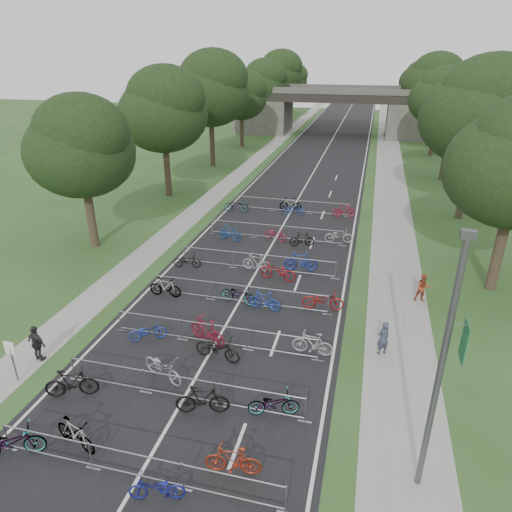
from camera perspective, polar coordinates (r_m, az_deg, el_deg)
The scene contains 59 objects.
ground at distance 15.96m, azimuth -14.57°, elevation -25.38°, with size 200.00×200.00×0.00m, color #2C4D21.
road at distance 60.20m, azimuth 8.53°, elevation 12.58°, with size 11.00×140.00×0.01m, color black.
sidewalk_right at distance 59.94m, azimuth 16.30°, elevation 11.85°, with size 3.00×140.00×0.01m, color gray.
sidewalk_left at distance 61.40m, azimuth 1.39°, elevation 13.07°, with size 2.00×140.00×0.01m, color gray.
lane_markings at distance 60.21m, azimuth 8.53°, elevation 12.58°, with size 0.12×140.00×0.00m, color silver.
overpass_bridge at distance 74.42m, azimuth 10.08°, elevation 17.45°, with size 31.00×8.00×7.05m.
lamppost at distance 13.39m, azimuth 22.23°, elevation -12.89°, with size 0.61×0.65×8.21m.
park_sign at distance 20.36m, azimuth -28.28°, elevation -10.75°, with size 0.45×0.06×1.83m.
tree_left_0 at distance 30.62m, azimuth -21.04°, elevation 12.42°, with size 6.72×6.72×10.25m.
tree_left_1 at distance 40.80m, azimuth -11.51°, elevation 17.28°, with size 7.56×7.56×11.53m.
tree_right_1 at distance 37.54m, azimuth 26.22°, elevation 15.72°, with size 8.18×8.18×12.47m.
tree_left_2 at distance 51.77m, azimuth -5.67°, elevation 19.93°, with size 8.40×8.40×12.81m.
tree_right_2 at distance 49.52m, azimuth 23.37°, elevation 15.44°, with size 6.16×6.16×9.39m.
tree_left_3 at distance 63.30m, azimuth -1.77°, elevation 19.33°, with size 6.72×6.72×10.25m.
tree_right_3 at distance 61.25m, azimuth 22.06°, elevation 17.93°, with size 7.17×7.17×10.93m.
tree_left_4 at distance 74.82m, azimuth 0.91°, elevation 20.73°, with size 7.56×7.56×11.53m.
tree_right_4 at distance 73.09m, azimuth 21.16°, elevation 19.62°, with size 8.18×8.18×12.47m.
tree_left_5 at distance 86.47m, azimuth 2.91°, elevation 21.73°, with size 8.40×8.40×12.81m.
tree_right_5 at distance 85.14m, azimuth 20.20°, elevation 18.88°, with size 6.16×6.16×9.39m.
tree_left_6 at distance 98.33m, azimuth 4.40°, elevation 21.05°, with size 6.72×6.72×10.25m.
tree_right_6 at distance 97.02m, azimuth 19.74°, elevation 20.03°, with size 7.17×7.17×10.93m.
barrier_row_0 at distance 15.56m, azimuth -14.80°, elevation -24.07°, with size 9.70×0.08×1.10m.
barrier_row_1 at distance 17.82m, azimuth -9.20°, elevation -15.98°, with size 9.70×0.08×1.10m.
barrier_row_2 at distance 20.47m, azimuth -5.26°, elevation -9.76°, with size 9.70×0.08×1.10m.
barrier_row_3 at distance 23.55m, azimuth -2.23°, elevation -4.76°, with size 9.70×0.08×1.10m.
barrier_row_4 at distance 26.98m, azimuth 0.16°, elevation -0.76°, with size 9.70×0.08×1.10m.
barrier_row_5 at distance 31.46m, azimuth 2.39°, elevation 2.98°, with size 9.70×0.08×1.10m.
barrier_row_6 at distance 37.02m, azimuth 4.35°, elevation 6.25°, with size 9.70×0.08×1.10m.
bike_0 at distance 17.57m, azimuth -28.28°, elevation -19.83°, with size 0.73×2.11×1.11m, color gray.
bike_1 at distance 17.04m, azimuth -21.67°, elevation -19.97°, with size 0.52×1.83×1.10m, color gray.
bike_2 at distance 15.05m, azimuth -12.32°, elevation -26.55°, with size 0.58×1.67×0.88m, color navy.
bike_3 at distance 15.30m, azimuth -2.90°, elevation -24.14°, with size 0.50×1.79×1.07m, color #9F2F17.
bike_4 at distance 19.04m, azimuth -22.07°, elevation -14.52°, with size 0.56×1.99×1.19m, color black.
bike_5 at distance 18.90m, azimuth -11.57°, elevation -13.48°, with size 0.73×2.09×1.10m, color gray.
bike_6 at distance 17.18m, azimuth -6.72°, elevation -17.42°, with size 0.55×1.95×1.17m, color black.
bike_7 at distance 17.09m, azimuth 2.21°, elevation -17.95°, with size 0.65×1.86×0.98m, color gray.
bike_8 at distance 21.34m, azimuth -13.38°, elevation -9.15°, with size 0.59×1.70×0.89m, color #1B3497.
bike_9 at distance 20.61m, azimuth -6.11°, elevation -9.28°, with size 0.59×2.08×1.25m, color maroon.
bike_10 at distance 19.62m, azimuth -4.83°, elevation -11.45°, with size 0.72×2.06×1.08m, color black.
bike_11 at distance 19.99m, azimuth 7.07°, elevation -10.81°, with size 0.50×1.79×1.07m, color #9E9DA4.
bike_12 at distance 24.66m, azimuth -11.28°, elevation -3.85°, with size 0.50×1.79×1.07m, color gray.
bike_13 at distance 23.58m, azimuth -2.23°, elevation -4.82°, with size 0.67×1.93×1.02m, color gray.
bike_14 at distance 23.00m, azimuth 1.09°, elevation -5.59°, with size 0.49×1.72×1.03m, color #1B3799.
bike_15 at distance 23.23m, azimuth 8.37°, elevation -5.45°, with size 0.73×2.09×1.10m, color maroon.
bike_16 at distance 27.72m, azimuth -8.60°, elevation -0.57°, with size 0.59×1.69×0.89m, color black.
bike_17 at distance 26.90m, azimuth 0.10°, elevation -0.83°, with size 0.51×1.82×1.10m, color #94949B.
bike_18 at distance 25.90m, azimuth 2.74°, elevation -1.90°, with size 0.73×2.11×1.11m, color maroon.
bike_19 at distance 27.04m, azimuth 5.62°, elevation -0.68°, with size 0.57×2.02×1.22m, color navy.
bike_20 at distance 31.39m, azimuth -3.28°, elevation 2.90°, with size 0.51×1.80×1.08m, color navy.
bike_21 at distance 31.36m, azimuth 2.45°, elevation 2.75°, with size 0.62×1.77×0.93m, color maroon.
bike_22 at distance 30.51m, azimuth 5.75°, elevation 2.09°, with size 0.47×1.67×1.01m, color black.
bike_23 at distance 31.49m, azimuth 10.29°, elevation 2.51°, with size 0.65×1.88×0.99m, color gray.
bike_24 at distance 37.15m, azimuth -2.47°, elevation 6.33°, with size 0.69×1.99×1.05m, color gray.
bike_25 at distance 37.46m, azimuth 4.32°, elevation 6.46°, with size 0.51×1.79×1.08m, color gray.
bike_26 at distance 36.49m, azimuth 4.75°, elevation 5.79°, with size 0.59×1.68×0.88m, color navy.
bike_27 at distance 36.52m, azimuth 10.94°, elevation 5.62°, with size 0.51×1.81×1.09m, color maroon.
pedestrian_a at distance 20.44m, azimuth 15.60°, elevation -9.89°, with size 0.58×0.38×1.59m, color #303348.
pedestrian_b at distance 25.13m, azimuth 20.14°, elevation -3.82°, with size 0.74×0.58×1.52m, color #973920.
pedestrian_c at distance 21.39m, azimuth -25.71°, elevation -9.85°, with size 0.97×0.40×1.65m, color #2A2A2C.
Camera 1 is at (5.96, -8.70, 11.98)m, focal length 32.00 mm.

